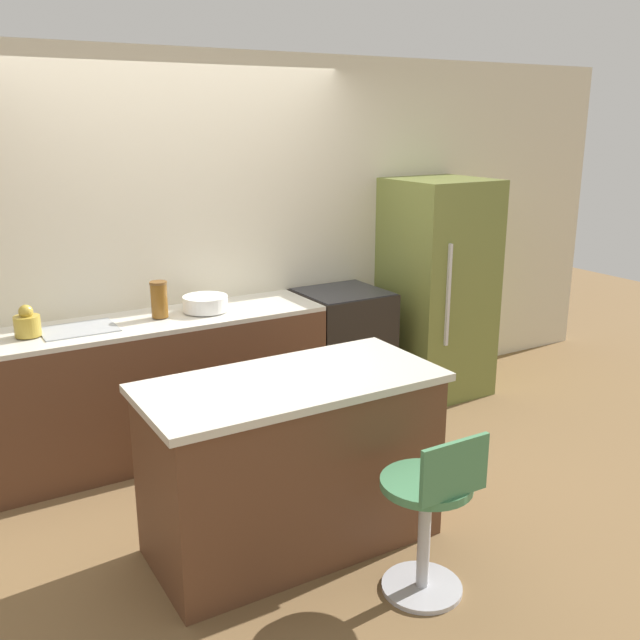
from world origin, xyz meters
The scene contains 10 objects.
ground_plane centered at (0.00, 0.00, 0.00)m, with size 14.00×14.00×0.00m, color brown.
wall_back centered at (0.00, 0.64, 1.30)m, with size 8.00×0.06×2.60m.
back_counter centered at (-0.35, 0.31, 0.46)m, with size 2.34×0.59×0.93m.
kitchen_island centered at (-0.05, -1.09, 0.46)m, with size 1.50×0.72×0.92m.
oven_range centered at (1.14, 0.31, 0.46)m, with size 0.63×0.60×0.93m.
refrigerator centered at (1.99, 0.26, 0.86)m, with size 0.72×0.73×1.71m.
stool_chair centered at (0.28, -1.77, 0.42)m, with size 0.43×0.43×0.84m.
kettle centered at (-1.05, 0.32, 1.00)m, with size 0.15×0.15×0.19m.
mixing_bowl centered at (0.06, 0.32, 0.98)m, with size 0.30×0.30×0.10m.
canister_jar centered at (-0.25, 0.32, 1.04)m, with size 0.11×0.11×0.23m.
Camera 1 is at (-1.62, -4.00, 2.16)m, focal length 40.00 mm.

